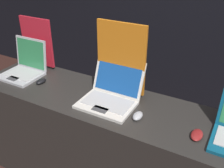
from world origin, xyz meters
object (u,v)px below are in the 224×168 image
object	(u,v)px
laptop_front	(25,67)
promo_stand_middle	(121,61)
mouse_middle	(138,116)
laptop_middle	(111,93)
mouse_back	(197,135)
mouse_front	(41,81)
promo_stand_front	(37,44)

from	to	relation	value
laptop_front	promo_stand_middle	distance (m)	0.88
promo_stand_middle	mouse_middle	bearing A→B (deg)	-44.47
laptop_middle	promo_stand_middle	bearing A→B (deg)	90.00
mouse_middle	mouse_back	bearing A→B (deg)	-0.01
promo_stand_middle	mouse_back	xyz separation A→B (m)	(0.62, -0.24, -0.24)
laptop_middle	mouse_back	xyz separation A→B (m)	(0.62, -0.10, -0.05)
mouse_front	mouse_back	bearing A→B (deg)	-2.97
promo_stand_front	mouse_back	world-z (taller)	promo_stand_front
mouse_middle	mouse_back	world-z (taller)	mouse_middle
mouse_front	mouse_back	size ratio (longest dim) A/B	0.84
mouse_middle	mouse_back	distance (m)	0.37
laptop_front	mouse_front	bearing A→B (deg)	-14.69
promo_stand_front	laptop_middle	distance (m)	0.88
promo_stand_front	promo_stand_middle	world-z (taller)	promo_stand_middle
mouse_middle	promo_stand_middle	distance (m)	0.42
laptop_front	promo_stand_front	world-z (taller)	promo_stand_front
mouse_front	laptop_middle	size ratio (longest dim) A/B	0.26
laptop_middle	promo_stand_middle	world-z (taller)	promo_stand_middle
promo_stand_front	mouse_middle	distance (m)	1.15
laptop_middle	promo_stand_front	bearing A→B (deg)	166.21
promo_stand_front	mouse_middle	size ratio (longest dim) A/B	4.56
mouse_front	laptop_middle	bearing A→B (deg)	3.05
laptop_front	promo_stand_front	size ratio (longest dim) A/B	0.73
laptop_middle	promo_stand_middle	distance (m)	0.24
laptop_middle	mouse_back	world-z (taller)	laptop_middle
mouse_front	promo_stand_middle	distance (m)	0.69
laptop_middle	promo_stand_middle	xyz separation A→B (m)	(0.00, 0.15, 0.19)
mouse_front	mouse_middle	size ratio (longest dim) A/B	1.00
laptop_middle	mouse_front	bearing A→B (deg)	-176.95
laptop_front	mouse_front	xyz separation A→B (m)	(0.22, -0.06, -0.05)
mouse_middle	laptop_middle	bearing A→B (deg)	158.54
mouse_middle	mouse_front	bearing A→B (deg)	175.76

